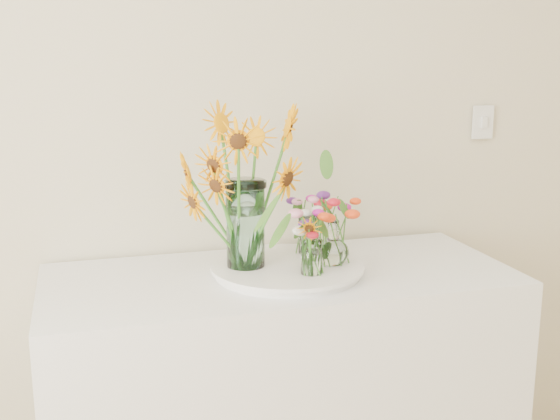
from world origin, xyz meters
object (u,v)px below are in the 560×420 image
(counter, at_px, (281,410))
(small_vase_a, at_px, (311,258))
(mason_jar, at_px, (245,224))
(small_vase_b, at_px, (333,243))
(tray, at_px, (287,270))
(small_vase_c, at_px, (310,235))

(counter, bearing_deg, small_vase_a, -63.92)
(counter, bearing_deg, mason_jar, 175.56)
(small_vase_a, xyz_separation_m, small_vase_b, (0.09, 0.07, 0.02))
(tray, bearing_deg, mason_jar, 169.28)
(small_vase_b, bearing_deg, mason_jar, 168.75)
(counter, relative_size, small_vase_c, 11.16)
(tray, bearing_deg, small_vase_a, -68.39)
(tray, relative_size, small_vase_c, 3.46)
(tray, distance_m, small_vase_c, 0.16)
(counter, xyz_separation_m, small_vase_b, (0.15, -0.04, 0.54))
(small_vase_c, bearing_deg, tray, -135.45)
(mason_jar, relative_size, small_vase_c, 2.10)
(small_vase_b, bearing_deg, small_vase_c, 102.95)
(tray, bearing_deg, small_vase_b, -11.73)
(tray, distance_m, mason_jar, 0.19)
(mason_jar, height_order, small_vase_b, mason_jar)
(counter, bearing_deg, small_vase_b, -15.82)
(mason_jar, height_order, small_vase_a, mason_jar)
(counter, relative_size, small_vase_b, 10.17)
(mason_jar, bearing_deg, counter, -4.44)
(small_vase_a, bearing_deg, small_vase_c, 72.73)
(tray, relative_size, small_vase_b, 3.15)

